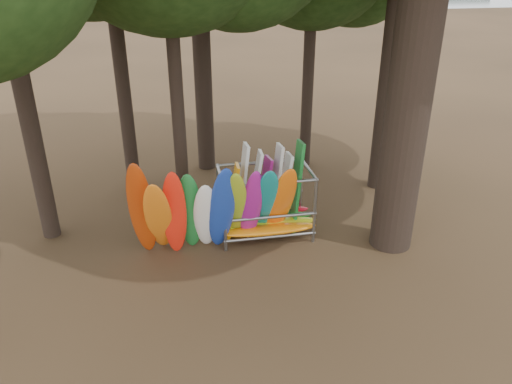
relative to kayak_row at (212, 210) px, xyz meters
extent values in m
plane|color=#47331E|center=(0.94, -0.66, -1.38)|extent=(120.00, 120.00, 0.00)
plane|color=gray|center=(0.94, 59.34, -1.38)|extent=(160.00, 160.00, 0.00)
cylinder|color=black|center=(-4.67, 1.94, 4.27)|extent=(0.49, 0.49, 11.32)
cylinder|color=black|center=(-2.34, 5.04, 4.75)|extent=(0.47, 0.47, 12.26)
cylinder|color=black|center=(4.29, 5.91, 3.45)|extent=(0.42, 0.42, 9.67)
cylinder|color=black|center=(-0.68, 2.10, 3.90)|extent=(0.38, 0.38, 10.58)
cylinder|color=black|center=(6.24, 3.41, 4.63)|extent=(0.54, 0.54, 12.03)
ellipsoid|color=#B0350B|center=(-1.85, 0.03, 0.16)|extent=(0.81, 1.32, 3.18)
ellipsoid|color=orange|center=(-1.43, -0.16, -0.01)|extent=(0.84, 2.02, 2.90)
ellipsoid|color=#FE2311|center=(-1.02, -0.11, 0.03)|extent=(0.66, 1.08, 2.89)
ellipsoid|color=#1F7631|center=(-0.60, 0.12, -0.07)|extent=(0.76, 1.13, 2.70)
ellipsoid|color=white|center=(-0.18, 0.02, -0.20)|extent=(0.74, 1.34, 2.49)
ellipsoid|color=#1B3AA3|center=(0.24, -0.15, 0.07)|extent=(0.90, 1.53, 3.01)
ellipsoid|color=#98B122|center=(0.65, 0.05, -0.01)|extent=(0.88, 1.94, 2.89)
ellipsoid|color=#A01B88|center=(1.07, 0.03, -0.03)|extent=(0.63, 1.62, 2.85)
ellipsoid|color=#128685|center=(1.49, 0.12, -0.01)|extent=(0.85, 2.07, 2.90)
ellipsoid|color=orange|center=(1.91, 0.09, -0.01)|extent=(0.83, 1.92, 2.88)
ellipsoid|color=orange|center=(1.63, 0.31, -0.96)|extent=(2.87, 0.55, 0.24)
ellipsoid|color=yellow|center=(1.63, 0.64, -0.96)|extent=(3.07, 0.55, 0.24)
ellipsoid|color=#17671B|center=(1.63, 0.99, -0.96)|extent=(3.03, 0.55, 0.24)
ellipsoid|color=red|center=(1.63, 1.37, -0.96)|extent=(2.99, 0.55, 0.24)
cube|color=orange|center=(0.68, 0.93, -0.27)|extent=(0.47, 0.74, 2.25)
cube|color=silver|center=(1.00, 1.16, -0.02)|extent=(0.45, 0.80, 2.75)
cube|color=silver|center=(1.31, 0.98, -0.10)|extent=(0.59, 0.75, 2.58)
cube|color=#8F176B|center=(1.63, 1.09, -0.23)|extent=(0.51, 0.79, 2.33)
cube|color=silver|center=(1.94, 0.93, -0.02)|extent=(0.44, 0.80, 2.75)
cube|color=white|center=(2.26, 1.13, -0.20)|extent=(0.45, 0.77, 2.38)
cube|color=#19732B|center=(2.58, 0.92, 0.01)|extent=(0.37, 0.80, 2.82)
camera|label=1|loc=(-1.06, -11.90, 6.30)|focal=35.00mm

